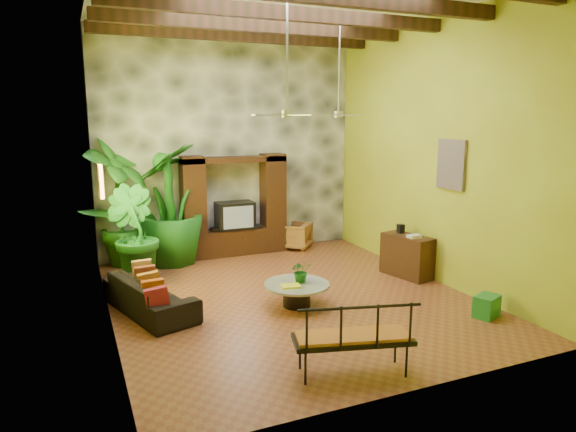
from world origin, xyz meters
name	(u,v)px	position (x,y,z in m)	size (l,w,h in m)	color
ground	(289,297)	(0.00, 0.00, 0.00)	(7.00, 7.00, 0.00)	brown
back_wall	(229,145)	(0.00, 3.50, 2.50)	(6.00, 0.02, 5.00)	olive
left_wall	(101,162)	(-3.00, 0.00, 2.50)	(0.02, 7.00, 5.00)	olive
right_wall	(432,151)	(3.00, 0.00, 2.50)	(0.02, 7.00, 5.00)	olive
stone_accent_wall	(229,145)	(0.00, 3.44, 2.50)	(5.98, 0.10, 4.98)	#3B3F44
ceiling_beams	(289,14)	(0.00, 0.00, 4.78)	(5.95, 5.36, 0.22)	#351D11
entertainment_center	(235,213)	(0.00, 3.14, 0.97)	(2.40, 0.55, 2.30)	black
ceiling_fan_front	(287,101)	(-0.20, -0.40, 3.40)	(1.28, 1.28, 1.86)	#ACACB0
ceiling_fan_back	(339,104)	(1.60, 1.20, 3.40)	(1.28, 1.28, 1.86)	#ACACB0
wall_art_mask	(101,181)	(-2.96, 1.00, 2.10)	(0.06, 0.32, 0.55)	gold
wall_art_painting	(451,164)	(2.96, -0.60, 2.30)	(0.06, 0.70, 0.90)	#285395
sofa	(150,295)	(-2.37, 0.22, 0.30)	(2.02, 0.79, 0.59)	black
wicker_armchair	(295,236)	(1.49, 3.04, 0.32)	(0.67, 0.69, 0.63)	brown
tall_plant_a	(119,202)	(-2.52, 3.15, 1.40)	(1.48, 1.00, 2.80)	#216A1B
tall_plant_b	(133,234)	(-2.40, 1.98, 0.94)	(1.03, 0.83, 1.88)	#1B6823
tall_plant_c	(170,204)	(-1.50, 2.98, 1.30)	(1.46, 1.46, 2.60)	#19601A
coffee_table	(297,292)	(-0.06, -0.47, 0.26)	(1.11, 1.11, 0.40)	black
centerpiece_plant	(301,271)	(0.05, -0.43, 0.60)	(0.35, 0.31, 0.39)	#17571D
yellow_tray	(291,286)	(-0.22, -0.61, 0.42)	(0.31, 0.22, 0.03)	yellow
iron_bench	(356,335)	(-0.36, -2.92, 0.54)	(1.56, 0.91, 0.57)	black
side_console	(407,256)	(2.65, 0.17, 0.42)	(0.47, 1.04, 0.83)	#381A11
green_bin	(487,306)	(2.54, -2.11, 0.18)	(0.41, 0.30, 0.36)	#1C6934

